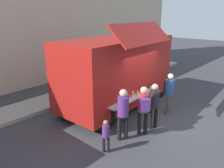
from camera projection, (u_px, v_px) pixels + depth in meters
name	position (u px, v px, depth m)	size (l,w,h in m)	color
ground_plane	(160.00, 118.00, 8.95)	(60.00, 60.00, 0.00)	#38383D
curb_strip	(5.00, 116.00, 8.96)	(28.00, 1.60, 0.15)	#9E998E
food_truck_main	(118.00, 70.00, 9.68)	(5.74, 3.38, 3.73)	#AF1D18
trash_bin	(132.00, 70.00, 14.55)	(0.60, 0.60, 0.96)	#2D5D39
customer_front_ordering	(154.00, 102.00, 7.86)	(0.54, 0.41, 1.70)	black
customer_mid_with_backpack	(143.00, 106.00, 7.40)	(0.54, 0.54, 1.74)	black
customer_rear_waiting	(123.00, 110.00, 7.10)	(0.36, 0.36, 1.78)	black
customer_extra_browsing	(169.00, 90.00, 9.04)	(0.36, 0.35, 1.74)	#504343
child_near_queue	(106.00, 133.00, 6.54)	(0.22, 0.22, 1.07)	black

